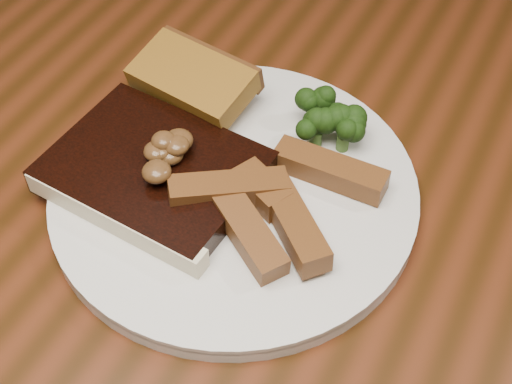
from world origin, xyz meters
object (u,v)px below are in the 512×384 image
at_px(steak, 154,172).
at_px(potato_wedges, 295,208).
at_px(plate, 234,193).
at_px(dining_table, 244,295).
at_px(garlic_bread, 194,97).

height_order(steak, potato_wedges, same).
xyz_separation_m(plate, potato_wedges, (0.06, -0.01, 0.02)).
xyz_separation_m(steak, potato_wedges, (0.11, 0.02, 0.00)).
height_order(dining_table, potato_wedges, potato_wedges).
relative_size(dining_table, garlic_bread, 15.60).
height_order(garlic_bread, potato_wedges, potato_wedges).
relative_size(garlic_bread, potato_wedges, 0.87).
relative_size(dining_table, plate, 5.47).
distance_m(steak, potato_wedges, 0.12).
bearing_deg(potato_wedges, steak, -171.32).
relative_size(plate, steak, 1.84).
distance_m(garlic_bread, potato_wedges, 0.15).
xyz_separation_m(garlic_bread, potato_wedges, (0.13, -0.07, 0.00)).
bearing_deg(garlic_bread, plate, -33.43).
distance_m(dining_table, steak, 0.14).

